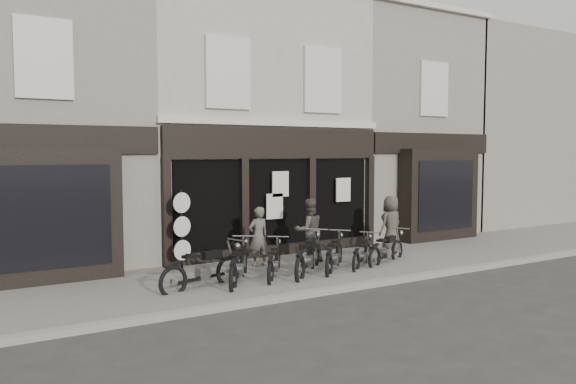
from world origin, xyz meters
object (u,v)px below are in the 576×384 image
motorcycle_4 (334,258)px  man_centre (309,230)px  motorcycle_2 (274,265)px  motorcycle_5 (362,256)px  motorcycle_3 (308,260)px  advert_sign_post (182,233)px  man_right (391,224)px  motorcycle_0 (203,273)px  man_left (258,236)px  motorcycle_1 (239,268)px  motorcycle_6 (387,252)px

motorcycle_4 → man_centre: (-0.04, 1.18, 0.59)m
motorcycle_2 → motorcycle_5: bearing=-55.8°
motorcycle_3 → motorcycle_4: (0.85, 0.04, -0.03)m
advert_sign_post → man_right: bearing=-24.8°
motorcycle_3 → motorcycle_0: bearing=135.9°
motorcycle_2 → advert_sign_post: (-1.67, 1.95, 0.68)m
motorcycle_5 → man_left: man_left is taller
motorcycle_1 → motorcycle_3: motorcycle_3 is taller
motorcycle_5 → man_right: bearing=-9.0°
motorcycle_2 → motorcycle_6: motorcycle_6 is taller
motorcycle_3 → motorcycle_6: motorcycle_3 is taller
motorcycle_5 → man_left: size_ratio=1.03×
motorcycle_0 → man_centre: size_ratio=1.27×
man_centre → motorcycle_0: bearing=24.7°
motorcycle_3 → advert_sign_post: advert_sign_post is taller
motorcycle_4 → man_right: bearing=-23.6°
motorcycle_3 → man_right: size_ratio=1.09×
motorcycle_0 → motorcycle_5: motorcycle_0 is taller
man_left → man_centre: bearing=169.0°
motorcycle_0 → man_right: 6.74m
motorcycle_5 → advert_sign_post: size_ratio=0.75×
man_left → advert_sign_post: bearing=-23.7°
motorcycle_5 → advert_sign_post: bearing=116.5°
motorcycle_6 → man_centre: bearing=124.2°
motorcycle_0 → advert_sign_post: advert_sign_post is taller
man_left → man_centre: 1.51m
motorcycle_5 → man_right: 2.37m
motorcycle_0 → man_centre: 3.89m
motorcycle_2 → man_left: 1.39m
motorcycle_4 → advert_sign_post: bearing=104.6°
motorcycle_6 → man_right: size_ratio=1.12×
man_centre → motorcycle_2: bearing=38.6°
motorcycle_4 → motorcycle_6: 1.81m
man_centre → man_right: (2.96, -0.06, -0.02)m
man_right → motorcycle_0: bearing=-0.7°
motorcycle_0 → motorcycle_4: 3.69m
motorcycle_2 → motorcycle_1: bearing=130.5°
motorcycle_4 → advert_sign_post: advert_sign_post is taller
motorcycle_3 → man_left: size_ratio=1.17×
motorcycle_0 → motorcycle_6: size_ratio=1.16×
motorcycle_2 → man_centre: bearing=-21.6°
motorcycle_4 → motorcycle_5: bearing=-44.7°
motorcycle_3 → man_centre: bearing=12.7°
motorcycle_0 → motorcycle_5: 4.62m
motorcycle_6 → man_centre: (-1.84, 1.16, 0.61)m
motorcycle_0 → advert_sign_post: bearing=67.5°
motorcycle_6 → man_left: size_ratio=1.21×
motorcycle_3 → motorcycle_5: motorcycle_3 is taller
motorcycle_6 → advert_sign_post: advert_sign_post is taller
motorcycle_1 → man_left: man_left is taller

